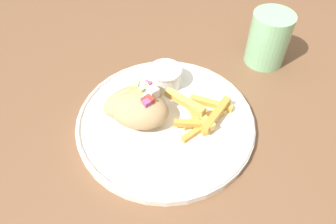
{
  "coord_description": "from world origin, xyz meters",
  "views": [
    {
      "loc": [
        -0.0,
        -0.4,
        1.16
      ],
      "look_at": [
        0.0,
        -0.03,
        0.74
      ],
      "focal_mm": 35.0,
      "sensor_mm": 36.0,
      "label": 1
    }
  ],
  "objects_px": {
    "plate": "(168,121)",
    "sauce_ramekin": "(167,76)",
    "pita_sandwich_near": "(140,109)",
    "water_glass": "(268,41)",
    "pita_sandwich_far": "(134,100)",
    "fries_pile": "(202,114)"
  },
  "relations": [
    {
      "from": "fries_pile",
      "to": "pita_sandwich_far",
      "type": "bearing_deg",
      "value": 168.86
    },
    {
      "from": "fries_pile",
      "to": "sauce_ramekin",
      "type": "height_order",
      "value": "sauce_ramekin"
    },
    {
      "from": "fries_pile",
      "to": "sauce_ramekin",
      "type": "bearing_deg",
      "value": 123.52
    },
    {
      "from": "pita_sandwich_near",
      "to": "plate",
      "type": "bearing_deg",
      "value": 13.4
    },
    {
      "from": "water_glass",
      "to": "pita_sandwich_far",
      "type": "bearing_deg",
      "value": -150.07
    },
    {
      "from": "sauce_ramekin",
      "to": "water_glass",
      "type": "height_order",
      "value": "water_glass"
    },
    {
      "from": "pita_sandwich_far",
      "to": "sauce_ramekin",
      "type": "bearing_deg",
      "value": 22.85
    },
    {
      "from": "pita_sandwich_far",
      "to": "sauce_ramekin",
      "type": "height_order",
      "value": "pita_sandwich_far"
    },
    {
      "from": "pita_sandwich_near",
      "to": "pita_sandwich_far",
      "type": "distance_m",
      "value": 0.03
    },
    {
      "from": "water_glass",
      "to": "pita_sandwich_near",
      "type": "bearing_deg",
      "value": -144.97
    },
    {
      "from": "sauce_ramekin",
      "to": "fries_pile",
      "type": "bearing_deg",
      "value": -56.48
    },
    {
      "from": "plate",
      "to": "sauce_ramekin",
      "type": "height_order",
      "value": "sauce_ramekin"
    },
    {
      "from": "pita_sandwich_far",
      "to": "water_glass",
      "type": "relative_size",
      "value": 1.11
    },
    {
      "from": "sauce_ramekin",
      "to": "pita_sandwich_far",
      "type": "bearing_deg",
      "value": -131.66
    },
    {
      "from": "fries_pile",
      "to": "water_glass",
      "type": "height_order",
      "value": "water_glass"
    },
    {
      "from": "pita_sandwich_near",
      "to": "water_glass",
      "type": "relative_size",
      "value": 1.04
    },
    {
      "from": "plate",
      "to": "water_glass",
      "type": "height_order",
      "value": "water_glass"
    },
    {
      "from": "fries_pile",
      "to": "sauce_ramekin",
      "type": "distance_m",
      "value": 0.11
    },
    {
      "from": "pita_sandwich_far",
      "to": "water_glass",
      "type": "height_order",
      "value": "water_glass"
    },
    {
      "from": "pita_sandwich_near",
      "to": "fries_pile",
      "type": "xyz_separation_m",
      "value": [
        0.11,
        0.0,
        -0.02
      ]
    },
    {
      "from": "fries_pile",
      "to": "water_glass",
      "type": "relative_size",
      "value": 1.12
    },
    {
      "from": "plate",
      "to": "water_glass",
      "type": "bearing_deg",
      "value": 40.63
    }
  ]
}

